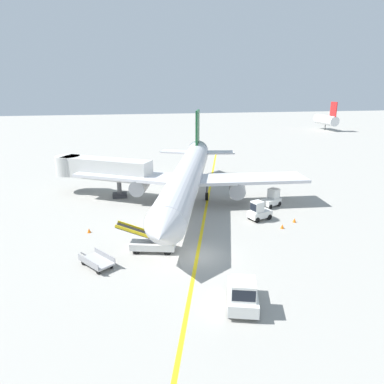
{
  "coord_description": "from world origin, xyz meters",
  "views": [
    {
      "loc": [
        -5.57,
        -25.84,
        13.74
      ],
      "look_at": [
        1.26,
        10.09,
        2.5
      ],
      "focal_mm": 32.75,
      "sensor_mm": 36.0,
      "label": 1
    }
  ],
  "objects_px": {
    "safety_cone_nose_right": "(282,226)",
    "safety_cone_wingtip_left": "(89,230)",
    "pushback_tug": "(243,294)",
    "belt_loader_forward_hold": "(152,243)",
    "baggage_tug_near_wing": "(272,199)",
    "safety_cone_wingtip_right": "(294,220)",
    "ground_crew_marshaller": "(154,215)",
    "jet_bridge": "(97,168)",
    "airliner": "(188,176)",
    "safety_cone_nose_left": "(165,209)",
    "baggage_cart_loaded": "(97,261)",
    "baggage_tug_by_cargo_door": "(259,212)"
  },
  "relations": [
    {
      "from": "safety_cone_nose_right",
      "to": "safety_cone_wingtip_left",
      "type": "distance_m",
      "value": 19.03
    },
    {
      "from": "pushback_tug",
      "to": "belt_loader_forward_hold",
      "type": "relative_size",
      "value": 0.77
    },
    {
      "from": "baggage_tug_near_wing",
      "to": "safety_cone_wingtip_right",
      "type": "distance_m",
      "value": 5.22
    },
    {
      "from": "baggage_tug_near_wing",
      "to": "ground_crew_marshaller",
      "type": "relative_size",
      "value": 1.61
    },
    {
      "from": "jet_bridge",
      "to": "airliner",
      "type": "bearing_deg",
      "value": -27.48
    },
    {
      "from": "baggage_tug_near_wing",
      "to": "ground_crew_marshaller",
      "type": "height_order",
      "value": "baggage_tug_near_wing"
    },
    {
      "from": "pushback_tug",
      "to": "safety_cone_nose_left",
      "type": "height_order",
      "value": "pushback_tug"
    },
    {
      "from": "baggage_tug_near_wing",
      "to": "ground_crew_marshaller",
      "type": "bearing_deg",
      "value": -168.58
    },
    {
      "from": "baggage_cart_loaded",
      "to": "ground_crew_marshaller",
      "type": "bearing_deg",
      "value": 56.95
    },
    {
      "from": "safety_cone_wingtip_left",
      "to": "baggage_cart_loaded",
      "type": "bearing_deg",
      "value": -80.2
    },
    {
      "from": "baggage_cart_loaded",
      "to": "safety_cone_wingtip_right",
      "type": "height_order",
      "value": "baggage_cart_loaded"
    },
    {
      "from": "belt_loader_forward_hold",
      "to": "safety_cone_wingtip_right",
      "type": "height_order",
      "value": "belt_loader_forward_hold"
    },
    {
      "from": "jet_bridge",
      "to": "belt_loader_forward_hold",
      "type": "distance_m",
      "value": 18.64
    },
    {
      "from": "baggage_tug_near_wing",
      "to": "safety_cone_wingtip_left",
      "type": "bearing_deg",
      "value": -169.1
    },
    {
      "from": "airliner",
      "to": "ground_crew_marshaller",
      "type": "relative_size",
      "value": 20.39
    },
    {
      "from": "pushback_tug",
      "to": "baggage_cart_loaded",
      "type": "relative_size",
      "value": 1.14
    },
    {
      "from": "baggage_tug_near_wing",
      "to": "safety_cone_nose_right",
      "type": "height_order",
      "value": "baggage_tug_near_wing"
    },
    {
      "from": "jet_bridge",
      "to": "baggage_tug_near_wing",
      "type": "xyz_separation_m",
      "value": [
        20.34,
        -8.54,
        -2.62
      ]
    },
    {
      "from": "airliner",
      "to": "safety_cone_wingtip_right",
      "type": "height_order",
      "value": "airliner"
    },
    {
      "from": "baggage_tug_by_cargo_door",
      "to": "belt_loader_forward_hold",
      "type": "xyz_separation_m",
      "value": [
        -11.7,
        -5.24,
        -0.15
      ]
    },
    {
      "from": "ground_crew_marshaller",
      "to": "safety_cone_wingtip_right",
      "type": "bearing_deg",
      "value": -9.21
    },
    {
      "from": "safety_cone_nose_right",
      "to": "safety_cone_nose_left",
      "type": "bearing_deg",
      "value": 146.6
    },
    {
      "from": "jet_bridge",
      "to": "belt_loader_forward_hold",
      "type": "height_order",
      "value": "jet_bridge"
    },
    {
      "from": "airliner",
      "to": "jet_bridge",
      "type": "relative_size",
      "value": 2.8
    },
    {
      "from": "pushback_tug",
      "to": "belt_loader_forward_hold",
      "type": "bearing_deg",
      "value": 119.21
    },
    {
      "from": "baggage_cart_loaded",
      "to": "safety_cone_nose_left",
      "type": "bearing_deg",
      "value": 59.89
    },
    {
      "from": "pushback_tug",
      "to": "belt_loader_forward_hold",
      "type": "xyz_separation_m",
      "value": [
        -5.08,
        9.08,
        -0.22
      ]
    },
    {
      "from": "pushback_tug",
      "to": "ground_crew_marshaller",
      "type": "bearing_deg",
      "value": 105.7
    },
    {
      "from": "belt_loader_forward_hold",
      "to": "pushback_tug",
      "type": "bearing_deg",
      "value": -60.79
    },
    {
      "from": "pushback_tug",
      "to": "safety_cone_nose_left",
      "type": "bearing_deg",
      "value": 98.46
    },
    {
      "from": "ground_crew_marshaller",
      "to": "baggage_cart_loaded",
      "type": "bearing_deg",
      "value": -123.05
    },
    {
      "from": "baggage_tug_by_cargo_door",
      "to": "safety_cone_wingtip_left",
      "type": "distance_m",
      "value": 17.39
    },
    {
      "from": "baggage_tug_by_cargo_door",
      "to": "baggage_cart_loaded",
      "type": "bearing_deg",
      "value": -156.32
    },
    {
      "from": "baggage_cart_loaded",
      "to": "safety_cone_wingtip_right",
      "type": "relative_size",
      "value": 7.93
    },
    {
      "from": "jet_bridge",
      "to": "baggage_tug_by_cargo_door",
      "type": "xyz_separation_m",
      "value": [
        17.24,
        -12.34,
        -2.62
      ]
    },
    {
      "from": "airliner",
      "to": "ground_crew_marshaller",
      "type": "bearing_deg",
      "value": -128.11
    },
    {
      "from": "baggage_cart_loaded",
      "to": "safety_cone_nose_left",
      "type": "xyz_separation_m",
      "value": [
        6.74,
        11.63,
        -0.25
      ]
    },
    {
      "from": "belt_loader_forward_hold",
      "to": "safety_cone_wingtip_right",
      "type": "relative_size",
      "value": 11.73
    },
    {
      "from": "jet_bridge",
      "to": "safety_cone_nose_left",
      "type": "xyz_separation_m",
      "value": [
        7.81,
        -7.81,
        -3.32
      ]
    },
    {
      "from": "baggage_tug_by_cargo_door",
      "to": "ground_crew_marshaller",
      "type": "height_order",
      "value": "baggage_tug_by_cargo_door"
    },
    {
      "from": "airliner",
      "to": "baggage_tug_by_cargo_door",
      "type": "bearing_deg",
      "value": -46.27
    },
    {
      "from": "jet_bridge",
      "to": "belt_loader_forward_hold",
      "type": "bearing_deg",
      "value": -72.5
    },
    {
      "from": "baggage_tug_by_cargo_door",
      "to": "safety_cone_wingtip_left",
      "type": "bearing_deg",
      "value": -179.55
    },
    {
      "from": "belt_loader_forward_hold",
      "to": "ground_crew_marshaller",
      "type": "distance_m",
      "value": 6.26
    },
    {
      "from": "airliner",
      "to": "belt_loader_forward_hold",
      "type": "relative_size",
      "value": 6.71
    },
    {
      "from": "pushback_tug",
      "to": "safety_cone_nose_right",
      "type": "height_order",
      "value": "pushback_tug"
    },
    {
      "from": "baggage_tug_near_wing",
      "to": "safety_cone_wingtip_left",
      "type": "height_order",
      "value": "baggage_tug_near_wing"
    },
    {
      "from": "airliner",
      "to": "baggage_cart_loaded",
      "type": "height_order",
      "value": "airliner"
    },
    {
      "from": "belt_loader_forward_hold",
      "to": "baggage_tug_by_cargo_door",
      "type": "bearing_deg",
      "value": 24.11
    },
    {
      "from": "pushback_tug",
      "to": "baggage_cart_loaded",
      "type": "bearing_deg",
      "value": 142.89
    }
  ]
}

